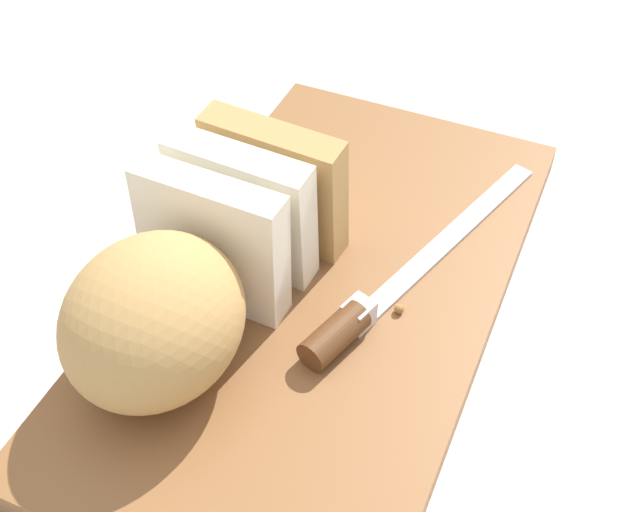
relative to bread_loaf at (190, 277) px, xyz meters
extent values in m
plane|color=beige|center=(0.07, -0.06, -0.08)|extent=(3.00, 3.00, 0.00)
cube|color=brown|center=(0.07, -0.06, -0.06)|extent=(0.47, 0.27, 0.02)
ellipsoid|color=tan|center=(-0.04, 0.00, 0.00)|extent=(0.13, 0.11, 0.10)
cube|color=#F2E8CC|center=(0.03, 0.00, 0.00)|extent=(0.03, 0.11, 0.10)
cube|color=#F2E8CC|center=(0.07, 0.00, 0.00)|extent=(0.03, 0.11, 0.10)
cube|color=tan|center=(0.11, -0.01, 0.00)|extent=(0.03, 0.11, 0.10)
cube|color=silver|center=(0.16, -0.13, -0.05)|extent=(0.22, 0.08, 0.00)
cylinder|color=#593319|center=(0.03, -0.09, -0.04)|extent=(0.06, 0.04, 0.02)
cube|color=silver|center=(0.05, -0.10, -0.04)|extent=(0.02, 0.02, 0.02)
sphere|color=#996633|center=(0.08, -0.12, -0.05)|extent=(0.01, 0.01, 0.01)
sphere|color=#996633|center=(0.08, -0.03, -0.05)|extent=(0.01, 0.01, 0.01)
camera|label=1|loc=(-0.29, -0.23, 0.39)|focal=45.69mm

